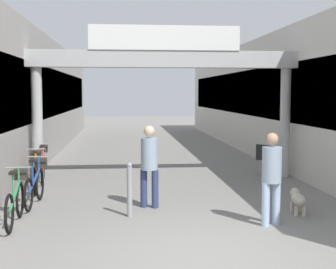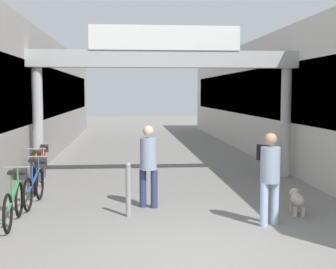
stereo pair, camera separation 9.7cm
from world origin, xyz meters
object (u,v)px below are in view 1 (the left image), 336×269
at_px(bicycle_green_nearest, 16,199).
at_px(bollard_post_metal, 130,189).
at_px(bicycle_blue_second, 36,184).
at_px(bicycle_red_farthest, 43,164).
at_px(cafe_chair_black_nearer, 264,157).
at_px(pedestrian_companion, 149,161).
at_px(dog_on_leash, 297,199).
at_px(pedestrian_with_dog, 272,173).
at_px(bicycle_orange_third, 36,172).

bearing_deg(bicycle_green_nearest, bollard_post_metal, 7.41).
bearing_deg(bicycle_blue_second, bicycle_red_farthest, 96.38).
relative_size(bollard_post_metal, cafe_chair_black_nearer, 1.16).
xyz_separation_m(pedestrian_companion, bicycle_green_nearest, (-2.44, -0.93, -0.52)).
bearing_deg(bicycle_red_farthest, dog_on_leash, -35.57).
bearing_deg(bicycle_green_nearest, pedestrian_companion, 20.92).
distance_m(pedestrian_companion, bollard_post_metal, 0.89).
bearing_deg(bicycle_blue_second, cafe_chair_black_nearer, 26.05).
xyz_separation_m(pedestrian_companion, dog_on_leash, (2.83, -0.74, -0.67)).
bearing_deg(dog_on_leash, pedestrian_companion, 165.40).
distance_m(pedestrian_with_dog, dog_on_leash, 1.25).
bearing_deg(bicycle_orange_third, dog_on_leash, -26.28).
relative_size(bicycle_orange_third, bicycle_red_farthest, 1.00).
bearing_deg(cafe_chair_black_nearer, bicycle_orange_third, -167.16).
distance_m(bicycle_green_nearest, bicycle_blue_second, 1.44).
height_order(bicycle_orange_third, bollard_post_metal, bollard_post_metal).
distance_m(pedestrian_with_dog, bollard_post_metal, 2.63).
bearing_deg(cafe_chair_black_nearer, bicycle_green_nearest, -143.97).
bearing_deg(pedestrian_with_dog, pedestrian_companion, 144.23).
bearing_deg(bicycle_green_nearest, cafe_chair_black_nearer, 36.03).
relative_size(pedestrian_companion, bicycle_red_farthest, 0.99).
relative_size(bicycle_green_nearest, bicycle_red_farthest, 1.00).
xyz_separation_m(dog_on_leash, bicycle_green_nearest, (-5.26, -0.19, 0.15)).
bearing_deg(bollard_post_metal, dog_on_leash, -1.22).
xyz_separation_m(bicycle_green_nearest, bicycle_orange_third, (-0.18, 2.88, 0.00)).
distance_m(bicycle_green_nearest, cafe_chair_black_nearer, 7.23).
relative_size(pedestrian_with_dog, bicycle_red_farthest, 0.97).
xyz_separation_m(pedestrian_companion, cafe_chair_black_nearer, (3.41, 3.32, -0.41)).
relative_size(bicycle_red_farthest, cafe_chair_black_nearer, 1.89).
xyz_separation_m(bicycle_orange_third, bicycle_red_farthest, (-0.04, 1.23, 0.00)).
xyz_separation_m(bicycle_blue_second, bicycle_red_farthest, (-0.30, 2.68, 0.00)).
distance_m(bollard_post_metal, cafe_chair_black_nearer, 5.52).
relative_size(bicycle_green_nearest, cafe_chair_black_nearer, 1.90).
xyz_separation_m(bicycle_blue_second, cafe_chair_black_nearer, (5.76, 2.82, 0.10)).
height_order(dog_on_leash, bicycle_red_farthest, bicycle_red_farthest).
height_order(dog_on_leash, bicycle_green_nearest, bicycle_green_nearest).
bearing_deg(cafe_chair_black_nearer, bicycle_red_farthest, -178.68).
bearing_deg(bicycle_orange_third, cafe_chair_black_nearer, 12.84).
relative_size(dog_on_leash, bicycle_orange_third, 0.38).
height_order(pedestrian_companion, bicycle_green_nearest, pedestrian_companion).
bearing_deg(pedestrian_with_dog, bicycle_green_nearest, 173.00).
distance_m(pedestrian_with_dog, bicycle_blue_second, 4.86).
height_order(pedestrian_with_dog, cafe_chair_black_nearer, pedestrian_with_dog).
distance_m(bicycle_blue_second, bicycle_orange_third, 1.47).
relative_size(dog_on_leash, bicycle_green_nearest, 0.38).
distance_m(pedestrian_with_dog, cafe_chair_black_nearer, 5.01).
xyz_separation_m(bicycle_orange_third, cafe_chair_black_nearer, (6.02, 1.37, 0.10)).
distance_m(pedestrian_companion, cafe_chair_black_nearer, 4.78).
bearing_deg(bollard_post_metal, cafe_chair_black_nearer, 46.24).
height_order(bicycle_orange_third, cafe_chair_black_nearer, bicycle_orange_third).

